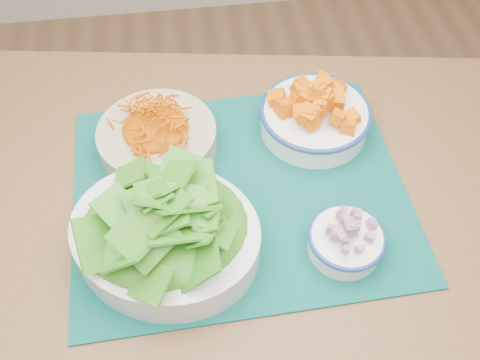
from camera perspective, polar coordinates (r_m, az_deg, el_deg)
The scene contains 6 objects.
table at distance 0.96m, azimuth -0.73°, elevation -7.30°, with size 1.40×1.05×0.75m.
placemat at distance 0.92m, azimuth -0.00°, elevation -1.23°, with size 0.56×0.46×0.00m, color #023431.
carrot_bowl at distance 0.96m, azimuth -8.87°, elevation 4.88°, with size 0.28×0.28×0.08m.
squash_bowl at distance 0.98m, azimuth 8.09°, elevation 7.38°, with size 0.26×0.26×0.11m.
lettuce_bowl at distance 0.81m, azimuth -8.07°, elevation -5.07°, with size 0.37×0.35×0.13m.
onion_bowl at distance 0.84m, azimuth 11.28°, elevation -6.15°, with size 0.12×0.12×0.06m.
Camera 1 is at (0.17, -0.20, 1.49)m, focal length 40.00 mm.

